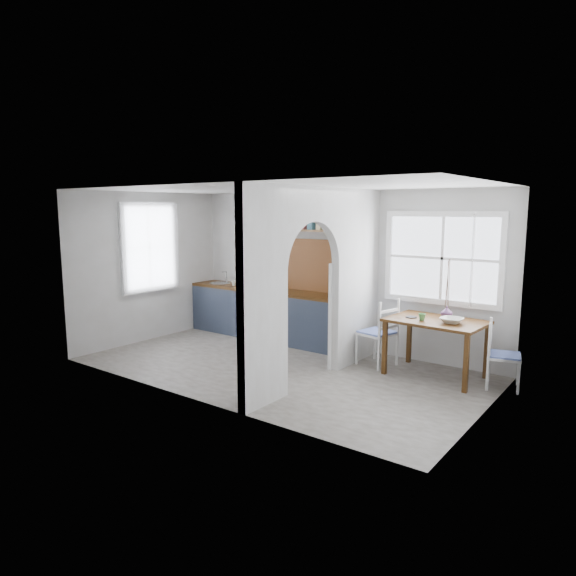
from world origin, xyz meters
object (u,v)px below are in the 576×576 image
Objects in this scene: chair_left at (377,332)px; kettle at (350,293)px; chair_right at (504,355)px; vase at (447,312)px; dining_table at (435,348)px.

kettle is at bearing -95.84° from chair_left.
chair_left is 1.13× the size of chair_right.
vase is (0.95, 0.22, 0.38)m from chair_left.
vase is at bearing 76.66° from dining_table.
chair_left is at bearing -38.43° from kettle.
kettle is 1.55m from vase.
chair_right is 4.06× the size of kettle.
dining_table is at bearing 80.10° from chair_right.
vase is (1.55, 0.02, -0.12)m from kettle.
dining_table is 7.70× the size of vase.
chair_left reaches higher than vase.
vase reaches higher than dining_table.
chair_left reaches higher than dining_table.
chair_left reaches higher than chair_right.
chair_right is (0.90, 0.06, 0.04)m from dining_table.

